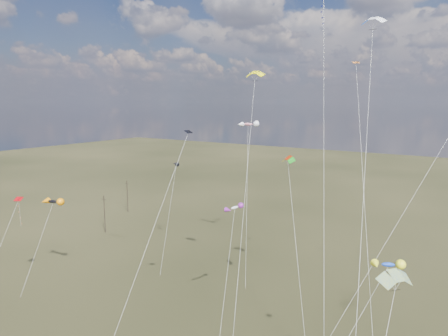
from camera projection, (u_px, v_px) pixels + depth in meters
The scene contains 15 objects.
utility_pole_near at pixel (105, 214), 84.09m from camera, with size 1.40×0.20×8.00m.
utility_pole_far at pixel (127, 196), 99.97m from camera, with size 1.40×0.20×8.00m.
diamond_navy_tall at pixel (323, 31), 51.16m from camera, with size 11.22×25.89×42.44m.
diamond_black_mid at pixel (158, 214), 40.19m from camera, with size 3.02×19.17×24.27m.
diamond_red_low at pixel (18, 216), 56.23m from camera, with size 3.04×9.58×14.07m.
diamond_orange_center at pixel (362, 156), 44.89m from camera, with size 8.74×17.45×32.34m.
parafoil_yellow at pixel (255, 74), 50.04m from camera, with size 7.33×16.26×31.62m.
parafoil_blue_white at pixel (373, 21), 40.00m from camera, with size 7.31×25.35×36.28m.
parafoil_striped at pixel (396, 276), 28.74m from camera, with size 2.73×14.01×15.73m.
parafoil_tricolor at pixel (288, 159), 49.01m from camera, with size 8.17×10.34×21.16m.
novelty_black_orange at pixel (53, 202), 60.91m from camera, with size 3.63×8.12×12.97m.
novelty_orange_black at pixel (176, 165), 72.26m from camera, with size 6.45×11.87×16.71m.
novelty_white_purple at pixel (235, 208), 48.54m from camera, with size 3.69×9.80×15.06m.
novelty_redwhite_stripe at pixel (248, 125), 69.65m from camera, with size 9.05×13.48×24.15m.
novelty_blue_yellow at pixel (388, 266), 32.29m from camera, with size 6.66×11.65×14.83m.
Camera 1 is at (27.66, -24.28, 27.39)m, focal length 32.00 mm.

